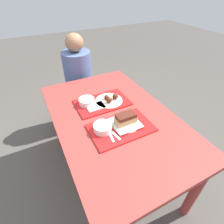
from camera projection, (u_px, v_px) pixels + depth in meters
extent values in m
plane|color=#4C4742|center=(113.00, 172.00, 1.84)|extent=(12.00, 12.00, 0.00)
cube|color=maroon|center=(113.00, 118.00, 1.38)|extent=(0.88, 1.41, 0.04)
cylinder|color=maroon|center=(196.00, 190.00, 1.32)|extent=(0.07, 0.07, 0.73)
cylinder|color=maroon|center=(57.00, 122.00, 1.92)|extent=(0.07, 0.07, 0.73)
cylinder|color=maroon|center=(118.00, 104.00, 2.19)|extent=(0.07, 0.07, 0.73)
cube|color=maroon|center=(80.00, 96.00, 2.24)|extent=(0.84, 0.28, 0.04)
cylinder|color=maroon|center=(56.00, 117.00, 2.24)|extent=(0.06, 0.06, 0.40)
cylinder|color=maroon|center=(106.00, 103.00, 2.50)|extent=(0.06, 0.06, 0.40)
cube|color=red|center=(121.00, 128.00, 1.25)|extent=(0.45, 0.28, 0.01)
cube|color=red|center=(102.00, 103.00, 1.50)|extent=(0.45, 0.28, 0.01)
cylinder|color=white|center=(103.00, 128.00, 1.21)|extent=(0.13, 0.13, 0.05)
cylinder|color=beige|center=(103.00, 126.00, 1.20)|extent=(0.11, 0.11, 0.01)
cylinder|color=beige|center=(125.00, 124.00, 1.27)|extent=(0.20, 0.20, 0.01)
cube|color=silver|center=(125.00, 123.00, 1.27)|extent=(0.19, 0.19, 0.01)
cube|color=tan|center=(126.00, 120.00, 1.25)|extent=(0.15, 0.08, 0.05)
cube|color=#4C1E14|center=(126.00, 116.00, 1.23)|extent=(0.14, 0.08, 0.03)
cube|color=white|center=(110.00, 133.00, 1.20)|extent=(0.04, 0.17, 0.00)
cube|color=white|center=(113.00, 132.00, 1.20)|extent=(0.04, 0.17, 0.00)
cube|color=teal|center=(118.00, 121.00, 1.29)|extent=(0.04, 0.03, 0.01)
cylinder|color=white|center=(87.00, 101.00, 1.46)|extent=(0.13, 0.13, 0.05)
cylinder|color=beige|center=(86.00, 99.00, 1.45)|extent=(0.11, 0.11, 0.01)
cylinder|color=beige|center=(109.00, 101.00, 1.51)|extent=(0.23, 0.23, 0.01)
sphere|color=#562314|center=(115.00, 96.00, 1.51)|extent=(0.05, 0.05, 0.05)
sphere|color=#562314|center=(106.00, 97.00, 1.50)|extent=(0.04, 0.04, 0.04)
sphere|color=#562314|center=(109.00, 100.00, 1.46)|extent=(0.05, 0.05, 0.05)
cube|color=white|center=(96.00, 106.00, 1.44)|extent=(0.15, 0.10, 0.01)
cylinder|color=#4C6093|center=(78.00, 75.00, 2.06)|extent=(0.32, 0.32, 0.55)
sphere|color=#936B4C|center=(74.00, 43.00, 1.83)|extent=(0.19, 0.19, 0.19)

